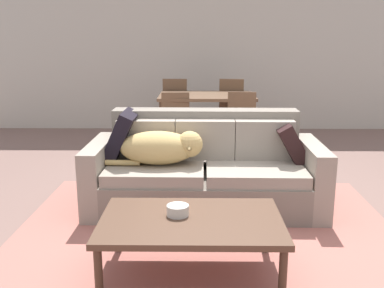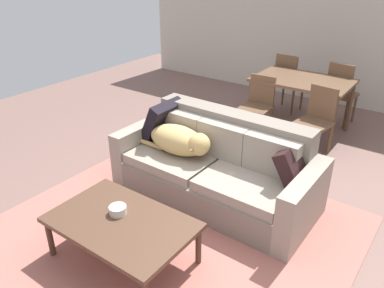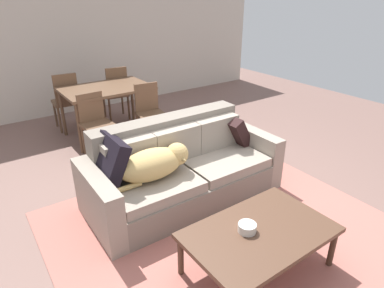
% 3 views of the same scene
% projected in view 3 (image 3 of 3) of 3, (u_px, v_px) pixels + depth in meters
% --- Properties ---
extents(ground_plane, '(10.00, 10.00, 0.00)m').
position_uv_depth(ground_plane, '(216.00, 203.00, 3.70)').
color(ground_plane, '#7A5A52').
extents(back_partition, '(8.00, 0.12, 2.70)m').
position_uv_depth(back_partition, '(79.00, 37.00, 6.09)').
color(back_partition, beige).
rests_on(back_partition, ground).
extents(area_rug, '(3.14, 2.97, 0.01)m').
position_uv_depth(area_rug, '(230.00, 234.00, 3.22)').
color(area_rug, '#B1675B').
rests_on(area_rug, ground).
extents(couch, '(2.12, 0.96, 0.87)m').
position_uv_depth(couch, '(181.00, 170.00, 3.69)').
color(couch, gray).
rests_on(couch, ground).
extents(dog_on_left_cushion, '(0.87, 0.38, 0.31)m').
position_uv_depth(dog_on_left_cushion, '(155.00, 163.00, 3.29)').
color(dog_on_left_cushion, tan).
rests_on(dog_on_left_cushion, couch).
extents(throw_pillow_by_left_arm, '(0.32, 0.48, 0.49)m').
position_uv_depth(throw_pillow_by_left_arm, '(108.00, 162.00, 3.19)').
color(throw_pillow_by_left_arm, black).
rests_on(throw_pillow_by_left_arm, couch).
extents(throw_pillow_by_right_arm, '(0.30, 0.37, 0.38)m').
position_uv_depth(throw_pillow_by_right_arm, '(234.00, 130.00, 4.02)').
color(throw_pillow_by_right_arm, black).
rests_on(throw_pillow_by_right_arm, couch).
extents(coffee_table, '(1.18, 0.75, 0.41)m').
position_uv_depth(coffee_table, '(259.00, 235.00, 2.67)').
color(coffee_table, brown).
rests_on(coffee_table, ground).
extents(bowl_on_coffee_table, '(0.15, 0.15, 0.07)m').
position_uv_depth(bowl_on_coffee_table, '(247.00, 228.00, 2.63)').
color(bowl_on_coffee_table, silver).
rests_on(bowl_on_coffee_table, coffee_table).
extents(dining_table, '(1.30, 0.89, 0.78)m').
position_uv_depth(dining_table, '(107.00, 92.00, 5.14)').
color(dining_table, brown).
rests_on(dining_table, ground).
extents(dining_chair_near_left, '(0.42, 0.42, 0.86)m').
position_uv_depth(dining_chair_near_left, '(95.00, 121.00, 4.63)').
color(dining_chair_near_left, brown).
rests_on(dining_chair_near_left, ground).
extents(dining_chair_near_right, '(0.45, 0.45, 0.87)m').
position_uv_depth(dining_chair_near_right, '(150.00, 110.00, 5.05)').
color(dining_chair_near_right, brown).
rests_on(dining_chair_near_right, ground).
extents(dining_chair_far_left, '(0.43, 0.43, 0.95)m').
position_uv_depth(dining_chair_far_left, '(66.00, 99.00, 5.42)').
color(dining_chair_far_left, brown).
rests_on(dining_chair_far_left, ground).
extents(dining_chair_far_right, '(0.44, 0.44, 0.95)m').
position_uv_depth(dining_chair_far_right, '(116.00, 91.00, 5.84)').
color(dining_chair_far_right, brown).
rests_on(dining_chair_far_right, ground).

